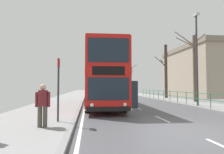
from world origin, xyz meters
name	(u,v)px	position (x,y,z in m)	size (l,w,h in m)	color
ground	(169,130)	(-0.72, 0.00, 0.04)	(15.80, 140.00, 0.20)	#4C4C51
double_decker_bus_main	(104,77)	(-2.47, 8.84, 2.34)	(3.17, 11.34, 4.47)	red
pedestrian_railing_far_kerb	(174,95)	(4.45, 11.25, 0.82)	(0.05, 21.76, 1.03)	#236B4C
pedestrian_with_backpack	(43,102)	(-5.33, 0.54, 1.05)	(0.54, 0.53, 1.58)	#4C473D
bus_stop_sign_near	(58,82)	(-4.94, 1.65, 1.80)	(0.08, 0.44, 2.70)	#2D2D33
street_lamp_far_side	(197,51)	(4.83, 7.64, 4.39)	(0.28, 0.60, 7.29)	#38383D
bare_tree_far_00	(166,71)	(6.26, 17.59, 3.65)	(2.16, 1.61, 6.89)	#423328
bare_tree_far_01	(130,79)	(6.22, 39.89, 3.46)	(2.04, 2.27, 6.74)	brown
bare_tree_far_02	(195,66)	(6.58, 11.13, 3.59)	(2.91, 2.18, 7.33)	brown
background_building_00	(206,71)	(15.45, 23.52, 4.06)	(9.20, 15.04, 8.08)	gray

